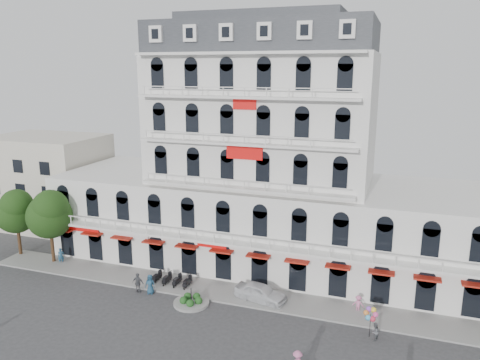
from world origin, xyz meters
name	(u,v)px	position (x,y,z in m)	size (l,w,h in m)	color
ground	(194,347)	(0.00, 0.00, 0.00)	(120.00, 120.00, 0.00)	#38383A
sidewalk	(234,294)	(0.00, 9.00, 0.08)	(53.00, 4.00, 0.16)	gray
main_building	(263,171)	(0.00, 18.00, 9.96)	(45.00, 15.00, 25.80)	silver
flank_building_west	(49,181)	(-30.00, 20.00, 6.00)	(14.00, 10.00, 12.00)	beige
traffic_island	(191,301)	(-3.00, 6.00, 0.26)	(3.20, 3.20, 1.60)	gray
parked_scooter_row	(172,285)	(-6.35, 8.80, 0.00)	(4.40, 1.80, 1.10)	black
tree_west_outer	(16,210)	(-25.95, 9.98, 5.35)	(4.50, 4.48, 7.76)	#382314
tree_west_inner	(49,213)	(-20.95, 9.48, 5.68)	(4.76, 4.76, 8.25)	#382314
parked_car	(260,292)	(2.66, 8.61, 0.82)	(1.94, 4.83, 1.64)	silver
pedestrian_left	(150,284)	(-7.47, 6.59, 0.94)	(0.92, 0.60, 1.89)	navy
pedestrian_mid	(138,283)	(-8.67, 6.44, 0.96)	(1.13, 0.47, 1.92)	#56585E
pedestrian_right	(358,304)	(11.20, 9.50, 0.75)	(0.97, 0.56, 1.51)	pink
pedestrian_far	(61,256)	(-20.00, 9.50, 0.88)	(0.64, 0.42, 1.76)	navy
balloon_vendor	(373,323)	(12.64, 5.62, 1.33)	(1.37, 1.26, 2.45)	slate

